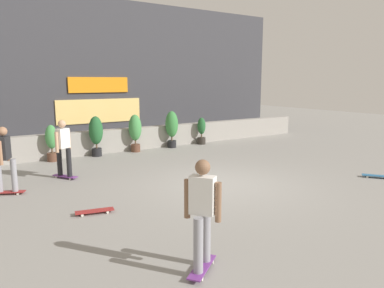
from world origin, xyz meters
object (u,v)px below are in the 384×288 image
at_px(potted_plant_2, 135,130).
at_px(skater_by_wall_right, 5,157).
at_px(skater_far_right, 63,146).
at_px(skater_far_left, 202,211).
at_px(potted_plant_0, 52,141).
at_px(skateboard_aside, 95,211).
at_px(skateboard_near_camera, 377,176).
at_px(potted_plant_4, 202,130).
at_px(potted_plant_3, 172,126).
at_px(potted_plant_1, 96,133).

distance_m(potted_plant_2, skater_by_wall_right, 5.98).
height_order(potted_plant_2, skater_by_wall_right, skater_by_wall_right).
bearing_deg(skater_far_right, skater_by_wall_right, -154.10).
relative_size(potted_plant_2, skater_far_right, 0.87).
xyz_separation_m(potted_plant_2, skater_far_left, (-3.03, -9.00, 0.08)).
relative_size(potted_plant_0, potted_plant_2, 0.87).
distance_m(potted_plant_0, potted_plant_2, 3.17).
height_order(skater_far_right, skateboard_aside, skater_far_right).
relative_size(potted_plant_0, skater_far_left, 0.76).
distance_m(potted_plant_2, skater_far_right, 4.25).
height_order(skateboard_near_camera, skateboard_aside, same).
bearing_deg(potted_plant_0, skater_far_right, -95.00).
xyz_separation_m(potted_plant_4, skateboard_near_camera, (1.02, -7.49, -0.56)).
relative_size(skater_by_wall_right, skater_far_right, 1.00).
distance_m(potted_plant_4, skateboard_near_camera, 7.58).
bearing_deg(skater_far_left, potted_plant_3, 62.43).
bearing_deg(skateboard_near_camera, skater_far_right, 147.03).
bearing_deg(skateboard_near_camera, skateboard_aside, 167.87).
height_order(potted_plant_0, potted_plant_3, potted_plant_3).
relative_size(potted_plant_2, potted_plant_3, 0.96).
xyz_separation_m(potted_plant_2, potted_plant_3, (1.67, 0.00, 0.04)).
xyz_separation_m(potted_plant_4, skater_by_wall_right, (-8.16, -3.33, 0.32)).
height_order(skater_by_wall_right, skater_far_right, same).
height_order(potted_plant_0, skater_by_wall_right, skater_by_wall_right).
bearing_deg(skateboard_near_camera, potted_plant_2, 119.33).
xyz_separation_m(potted_plant_0, skateboard_near_camera, (7.38, -7.49, -0.65)).
height_order(potted_plant_4, skater_far_right, skater_far_right).
height_order(potted_plant_1, potted_plant_2, potted_plant_1).
height_order(potted_plant_1, skater_far_right, skater_far_right).
distance_m(skater_by_wall_right, skateboard_aside, 2.97).
bearing_deg(potted_plant_3, potted_plant_2, -180.00).
relative_size(potted_plant_4, skater_far_left, 0.70).
bearing_deg(potted_plant_4, skateboard_near_camera, -82.24).
height_order(potted_plant_2, skateboard_aside, potted_plant_2).
bearing_deg(potted_plant_2, skateboard_near_camera, -60.67).
bearing_deg(potted_plant_3, skater_far_left, -117.57).
bearing_deg(potted_plant_4, potted_plant_3, 180.00).
bearing_deg(skater_far_left, skater_by_wall_right, 108.91).
distance_m(potted_plant_2, potted_plant_4, 3.20).
relative_size(potted_plant_4, skater_by_wall_right, 0.70).
distance_m(potted_plant_0, skater_by_wall_right, 3.79).
height_order(skater_far_left, skateboard_near_camera, skater_far_left).
xyz_separation_m(skater_far_left, skateboard_near_camera, (7.24, 1.50, -0.88)).
bearing_deg(potted_plant_2, skater_by_wall_right, -146.18).
xyz_separation_m(potted_plant_2, potted_plant_4, (3.19, 0.00, -0.24)).
relative_size(potted_plant_1, potted_plant_3, 0.97).
height_order(potted_plant_4, skateboard_aside, potted_plant_4).
bearing_deg(skater_far_right, skateboard_aside, -93.66).
bearing_deg(skater_far_left, potted_plant_2, 71.39).
distance_m(potted_plant_1, potted_plant_3, 3.25).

